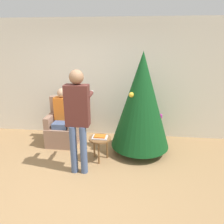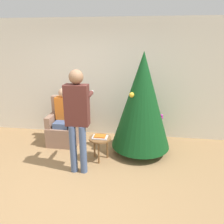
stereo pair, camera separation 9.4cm
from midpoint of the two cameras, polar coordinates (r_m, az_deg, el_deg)
ground_plane at (r=3.69m, az=-10.81°, el=-19.36°), size 14.00×14.00×0.00m
wall_back at (r=5.16m, az=-4.48°, el=8.47°), size 8.00×0.06×2.70m
christmas_tree at (r=4.30m, az=7.07°, el=2.92°), size 1.18×1.18×2.05m
armchair at (r=5.02m, az=-13.05°, el=-3.97°), size 0.65×0.62×1.04m
person_seated at (r=4.89m, az=-13.43°, el=-0.64°), size 0.36×0.46×1.25m
person_standing at (r=3.65m, az=-9.70°, el=-0.38°), size 0.41×0.57×1.80m
side_stool at (r=4.21m, az=-3.81°, el=-7.60°), size 0.43×0.43×0.47m
laptop at (r=4.18m, az=-3.83°, el=-6.61°), size 0.29×0.21×0.02m
book at (r=4.17m, az=-3.84°, el=-6.34°), size 0.21×0.15×0.02m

